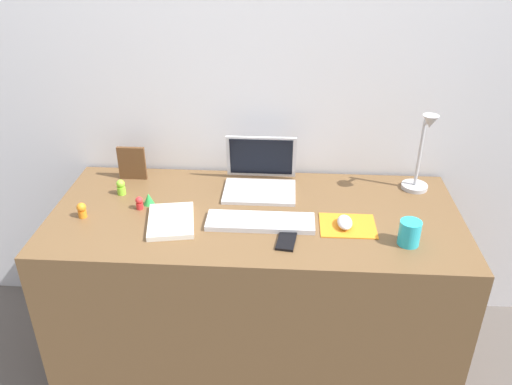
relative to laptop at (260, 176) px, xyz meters
name	(u,v)px	position (x,y,z in m)	size (l,w,h in m)	color
ground_plane	(255,349)	(-0.01, -0.21, -0.79)	(6.00, 6.00, 0.00)	#59514C
back_wall	(261,166)	(-0.01, 0.19, -0.04)	(2.81, 0.05, 1.50)	silver
desk	(255,286)	(-0.01, -0.21, -0.42)	(1.61, 0.72, 0.74)	brown
laptop	(260,176)	(0.00, 0.00, 0.00)	(0.30, 0.25, 0.21)	silver
keyboard	(260,222)	(0.02, -0.30, -0.04)	(0.41, 0.13, 0.02)	silver
mousepad	(348,226)	(0.35, -0.29, -0.05)	(0.21, 0.17, 0.00)	orange
mouse	(345,222)	(0.33, -0.30, -0.03)	(0.06, 0.10, 0.03)	silver
cell_phone	(287,240)	(0.12, -0.41, -0.05)	(0.06, 0.13, 0.01)	black
desk_lamp	(422,155)	(0.66, 0.00, 0.12)	(0.11, 0.16, 0.36)	#B7B7BC
notebook_pad	(171,221)	(-0.32, -0.31, -0.04)	(0.17, 0.24, 0.02)	silver
picture_frame	(132,163)	(-0.56, 0.05, 0.02)	(0.12, 0.02, 0.15)	brown
coffee_mug	(410,233)	(0.55, -0.39, -0.01)	(0.08, 0.08, 0.09)	#28B7CC
toy_figurine_lime	(121,187)	(-0.58, -0.10, -0.02)	(0.04, 0.04, 0.07)	#8CDB33
toy_figurine_red	(139,203)	(-0.47, -0.21, -0.03)	(0.03, 0.03, 0.05)	red
toy_figurine_orange	(82,210)	(-0.67, -0.29, -0.02)	(0.04, 0.04, 0.06)	orange
toy_figurine_green	(149,199)	(-0.44, -0.17, -0.03)	(0.04, 0.04, 0.05)	green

